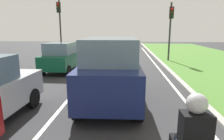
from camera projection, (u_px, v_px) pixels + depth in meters
ground_plane at (104, 71)px, 12.27m from camera, size 60.00×60.00×0.00m
lane_line_center at (93, 70)px, 12.32m from camera, size 0.12×32.00×0.01m
lane_line_right_edge at (161, 71)px, 12.00m from camera, size 0.12×32.00×0.01m
curb_right at (169, 71)px, 11.95m from camera, size 0.24×48.00×0.12m
car_suv_ahead at (111, 70)px, 6.78m from camera, size 2.08×4.55×2.28m
car_hatchback_far at (62, 57)px, 11.96m from camera, size 1.79×3.73×1.78m
rider_person at (194, 132)px, 2.63m from camera, size 0.51×0.41×1.16m
traffic_light_near_right at (171, 23)px, 15.33m from camera, size 0.32×0.50×4.66m
traffic_light_overhead_left at (59, 19)px, 17.43m from camera, size 0.32×0.50×5.18m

